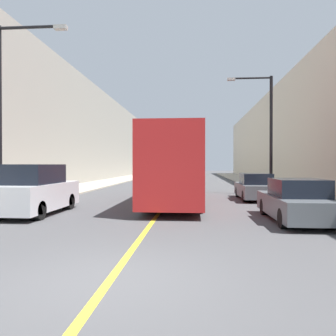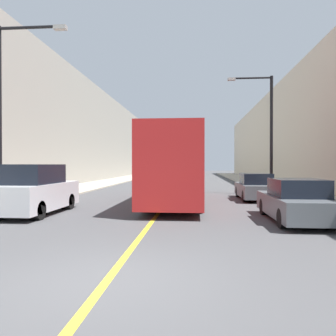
{
  "view_description": "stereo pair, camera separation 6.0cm",
  "coord_description": "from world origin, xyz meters",
  "px_view_note": "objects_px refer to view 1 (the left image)",
  "views": [
    {
      "loc": [
        1.42,
        -5.38,
        1.95
      ],
      "look_at": [
        0.0,
        12.19,
        1.76
      ],
      "focal_mm": 35.0,
      "sensor_mm": 36.0,
      "label": 1
    },
    {
      "loc": [
        1.48,
        -5.38,
        1.95
      ],
      "look_at": [
        0.0,
        12.19,
        1.76
      ],
      "focal_mm": 35.0,
      "sensor_mm": 36.0,
      "label": 2
    }
  ],
  "objects_px": {
    "car_right_near": "(296,202)",
    "car_right_mid": "(255,188)",
    "bus": "(177,166)",
    "street_lamp_right": "(267,126)",
    "parked_suv_left": "(35,191)",
    "street_lamp_left": "(6,104)"
  },
  "relations": [
    {
      "from": "car_right_near",
      "to": "bus",
      "type": "bearing_deg",
      "value": 130.01
    },
    {
      "from": "car_right_near",
      "to": "street_lamp_right",
      "type": "bearing_deg",
      "value": 83.42
    },
    {
      "from": "car_right_near",
      "to": "car_right_mid",
      "type": "height_order",
      "value": "car_right_near"
    },
    {
      "from": "parked_suv_left",
      "to": "street_lamp_left",
      "type": "distance_m",
      "value": 3.65
    },
    {
      "from": "car_right_mid",
      "to": "street_lamp_right",
      "type": "bearing_deg",
      "value": 66.82
    },
    {
      "from": "street_lamp_right",
      "to": "bus",
      "type": "bearing_deg",
      "value": -139.58
    },
    {
      "from": "parked_suv_left",
      "to": "car_right_near",
      "type": "xyz_separation_m",
      "value": [
        9.74,
        -0.88,
        -0.24
      ]
    },
    {
      "from": "parked_suv_left",
      "to": "street_lamp_right",
      "type": "bearing_deg",
      "value": 39.68
    },
    {
      "from": "car_right_near",
      "to": "parked_suv_left",
      "type": "bearing_deg",
      "value": 174.86
    },
    {
      "from": "car_right_near",
      "to": "street_lamp_left",
      "type": "xyz_separation_m",
      "value": [
        -10.95,
        0.92,
        3.68
      ]
    },
    {
      "from": "car_right_near",
      "to": "street_lamp_right",
      "type": "relative_size",
      "value": 0.59
    },
    {
      "from": "street_lamp_left",
      "to": "car_right_mid",
      "type": "bearing_deg",
      "value": 29.09
    },
    {
      "from": "bus",
      "to": "street_lamp_right",
      "type": "xyz_separation_m",
      "value": [
        5.51,
        4.69,
        2.53
      ]
    },
    {
      "from": "parked_suv_left",
      "to": "car_right_mid",
      "type": "xyz_separation_m",
      "value": [
        9.61,
        6.07,
        -0.24
      ]
    },
    {
      "from": "parked_suv_left",
      "to": "street_lamp_left",
      "type": "bearing_deg",
      "value": 177.8
    },
    {
      "from": "bus",
      "to": "parked_suv_left",
      "type": "distance_m",
      "value": 6.97
    },
    {
      "from": "street_lamp_left",
      "to": "street_lamp_right",
      "type": "distance_m",
      "value": 15.06
    },
    {
      "from": "car_right_mid",
      "to": "street_lamp_left",
      "type": "relative_size",
      "value": 0.58
    },
    {
      "from": "parked_suv_left",
      "to": "street_lamp_left",
      "type": "xyz_separation_m",
      "value": [
        -1.21,
        0.05,
        3.44
      ]
    },
    {
      "from": "car_right_near",
      "to": "car_right_mid",
      "type": "relative_size",
      "value": 1.03
    },
    {
      "from": "bus",
      "to": "street_lamp_left",
      "type": "relative_size",
      "value": 1.51
    },
    {
      "from": "car_right_mid",
      "to": "street_lamp_right",
      "type": "relative_size",
      "value": 0.57
    }
  ]
}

